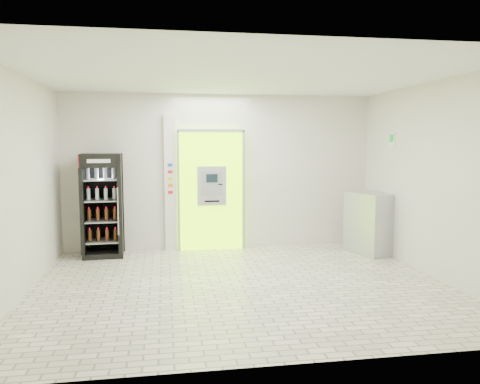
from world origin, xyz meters
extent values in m
plane|color=beige|center=(0.00, 0.00, 0.00)|extent=(6.00, 6.00, 0.00)
plane|color=silver|center=(0.00, 2.50, 1.50)|extent=(6.00, 0.00, 6.00)
plane|color=silver|center=(0.00, -2.50, 1.50)|extent=(6.00, 0.00, 6.00)
plane|color=silver|center=(-3.00, 0.00, 1.50)|extent=(0.00, 5.00, 5.00)
plane|color=silver|center=(3.00, 0.00, 1.50)|extent=(0.00, 5.00, 5.00)
plane|color=white|center=(0.00, 0.00, 3.00)|extent=(6.00, 6.00, 0.00)
cube|color=#90EF00|center=(-0.20, 2.43, 1.15)|extent=(1.20, 0.12, 2.30)
cube|color=gray|center=(-0.20, 2.36, 2.30)|extent=(1.28, 0.04, 0.06)
cube|color=gray|center=(-0.83, 2.36, 1.15)|extent=(0.04, 0.04, 2.30)
cube|color=gray|center=(0.43, 2.36, 1.15)|extent=(0.04, 0.04, 2.30)
cube|color=black|center=(-0.10, 2.38, 0.50)|extent=(0.62, 0.01, 0.67)
cube|color=black|center=(-0.54, 2.38, 1.98)|extent=(0.22, 0.01, 0.18)
cube|color=#A7A9AF|center=(-0.20, 2.32, 1.25)|extent=(0.55, 0.12, 0.75)
cube|color=black|center=(-0.20, 2.25, 1.40)|extent=(0.22, 0.01, 0.16)
cube|color=gray|center=(-0.20, 2.25, 1.12)|extent=(0.16, 0.01, 0.12)
cube|color=black|center=(-0.04, 2.25, 1.28)|extent=(0.09, 0.01, 0.02)
cube|color=black|center=(-0.20, 2.25, 0.96)|extent=(0.28, 0.01, 0.03)
cube|color=silver|center=(-0.98, 2.45, 1.30)|extent=(0.22, 0.10, 2.60)
cube|color=#193FB2|center=(-0.98, 2.40, 1.65)|extent=(0.09, 0.01, 0.06)
cube|color=red|center=(-0.98, 2.40, 1.52)|extent=(0.09, 0.01, 0.06)
cube|color=yellow|center=(-0.98, 2.40, 1.39)|extent=(0.09, 0.01, 0.06)
cube|color=orange|center=(-0.98, 2.40, 1.26)|extent=(0.09, 0.01, 0.06)
cube|color=red|center=(-0.98, 2.40, 1.13)|extent=(0.09, 0.01, 0.06)
cube|color=black|center=(-2.21, 2.17, 0.94)|extent=(0.74, 0.68, 1.88)
cube|color=black|center=(-2.21, 2.47, 0.94)|extent=(0.70, 0.09, 1.88)
cube|color=#A9091B|center=(-2.21, 1.86, 1.75)|extent=(0.69, 0.05, 0.22)
cube|color=white|center=(-2.21, 1.85, 1.75)|extent=(0.39, 0.03, 0.07)
cube|color=black|center=(-2.21, 2.17, 0.05)|extent=(0.74, 0.68, 0.09)
cylinder|color=gray|center=(-1.91, 1.83, 0.86)|extent=(0.03, 0.03, 0.84)
cube|color=gray|center=(-2.21, 2.17, 0.28)|extent=(0.62, 0.58, 0.02)
cube|color=gray|center=(-2.21, 2.17, 0.66)|extent=(0.62, 0.58, 0.02)
cube|color=gray|center=(-2.21, 2.17, 1.03)|extent=(0.62, 0.58, 0.02)
cube|color=gray|center=(-2.21, 2.17, 1.41)|extent=(0.62, 0.58, 0.02)
cube|color=#A7A9AF|center=(2.70, 1.59, 0.57)|extent=(0.80, 0.99, 1.14)
cube|color=gray|center=(2.42, 1.59, 0.63)|extent=(0.26, 0.80, 0.01)
cube|color=white|center=(2.99, 1.40, 2.12)|extent=(0.02, 0.22, 0.26)
cube|color=#0D9827|center=(2.98, 1.40, 2.15)|extent=(0.00, 0.14, 0.14)
camera|label=1|loc=(-1.08, -6.55, 2.07)|focal=35.00mm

